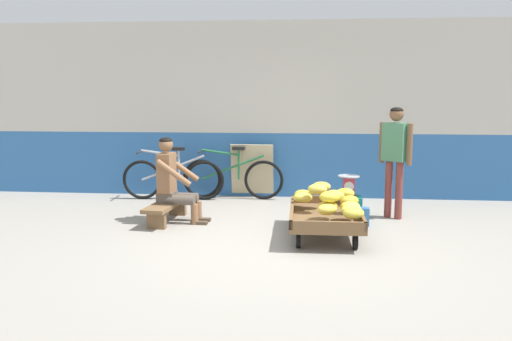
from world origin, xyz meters
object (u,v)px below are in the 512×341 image
Objects in this scene: plastic_crate at (348,207)px; banana_cart at (325,217)px; vendor_seated at (173,180)px; low_bench at (167,207)px; bicycle_near_left at (173,178)px; weighing_scale at (349,185)px; sign_board at (252,171)px; customer_adult at (395,150)px; bicycle_far_left at (232,177)px; shopping_bag at (362,217)px.

banana_cart is at bearing -109.62° from plastic_crate.
plastic_crate is at bearing 11.21° from vendor_seated.
bicycle_near_left is at bearing 101.44° from low_bench.
plastic_crate is at bearing 10.71° from low_bench.
bicycle_near_left reaches higher than banana_cart.
weighing_scale is 0.18× the size of bicycle_near_left.
bicycle_near_left is (-2.38, 1.97, 0.11)m from banana_cart.
customer_adult is (2.09, -1.27, 0.51)m from sign_board.
vendor_seated reaches higher than bicycle_far_left.
sign_board reaches higher than bicycle_near_left.
weighing_scale reaches higher than plastic_crate.
plastic_crate is (2.36, 0.47, -0.42)m from vendor_seated.
vendor_seated is 0.75× the size of customer_adult.
bicycle_far_left is at bearing 123.82° from banana_cart.
plastic_crate is 0.30m from weighing_scale.
customer_adult reaches higher than sign_board.
vendor_seated is 0.69× the size of bicycle_near_left.
customer_adult reaches higher than shopping_bag.
bicycle_far_left reaches higher than weighing_scale.
low_bench reaches higher than shopping_bag.
bicycle_far_left is at bearing 155.41° from customer_adult.
weighing_scale reaches higher than low_bench.
sign_board is at bearing 132.91° from shopping_bag.
low_bench is at bearing -179.59° from shopping_bag.
shopping_bag is (1.93, -1.58, -0.23)m from bicycle_far_left.
bicycle_far_left is at bearing 67.50° from low_bench.
customer_adult reaches higher than bicycle_far_left.
sign_board is 0.58× the size of customer_adult.
customer_adult reaches higher than vendor_seated.
bicycle_near_left is at bearing 164.31° from customer_adult.
low_bench is 0.99× the size of vendor_seated.
bicycle_near_left is at bearing -165.44° from sign_board.
weighing_scale is at bearing -41.39° from sign_board.
shopping_bag is at bearing 0.53° from vendor_seated.
bicycle_near_left is 1.87× the size of sign_board.
banana_cart is at bearing -56.18° from bicycle_far_left.
low_bench is 3.19m from customer_adult.
plastic_crate reaches higher than shopping_bag.
plastic_crate is at bearing -176.97° from customer_adult.
customer_adult reaches higher than banana_cart.
shopping_bag is (0.50, 0.56, -0.12)m from banana_cart.
banana_cart is 2.57m from bicycle_far_left.
low_bench is 0.68× the size of bicycle_far_left.
shopping_bag is at bearing -71.96° from weighing_scale.
weighing_scale is 0.34× the size of sign_board.
bicycle_near_left is at bearing 104.71° from vendor_seated.
customer_adult is at bearing 3.03° from plastic_crate.
plastic_crate is at bearing -19.61° from bicycle_near_left.
bicycle_far_left reaches higher than shopping_bag.
weighing_scale is (0.36, 1.00, 0.21)m from banana_cart.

